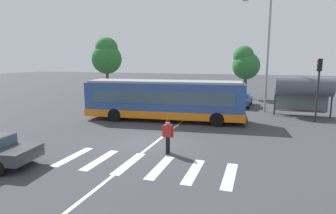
{
  "coord_description": "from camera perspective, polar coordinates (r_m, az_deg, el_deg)",
  "views": [
    {
      "loc": [
        5.57,
        -14.17,
        4.58
      ],
      "look_at": [
        -0.5,
        4.52,
        1.3
      ],
      "focal_mm": 30.06,
      "sensor_mm": 36.0,
      "label": 1
    }
  ],
  "objects": [
    {
      "name": "background_tree_left",
      "position": [
        37.82,
        -12.33,
        10.07
      ],
      "size": [
        3.85,
        3.85,
        7.52
      ],
      "color": "brown",
      "rests_on": "ground_plane"
    },
    {
      "name": "ground_plane",
      "position": [
        15.9,
        -3.36,
        -7.28
      ],
      "size": [
        160.0,
        160.0,
        0.0
      ],
      "primitive_type": "plane",
      "color": "#3D3D42"
    },
    {
      "name": "bus_stop_shelter",
      "position": [
        25.38,
        25.79,
        3.65
      ],
      "size": [
        4.35,
        1.54,
        3.25
      ],
      "color": "#28282B",
      "rests_on": "ground_plane"
    },
    {
      "name": "pedestrian_crossing_street",
      "position": [
        13.9,
        -0.03,
        -5.58
      ],
      "size": [
        0.58,
        0.39,
        1.72
      ],
      "color": "black",
      "rests_on": "ground_plane"
    },
    {
      "name": "city_transit_bus",
      "position": [
        21.37,
        -0.74,
        1.43
      ],
      "size": [
        12.31,
        3.75,
        3.06
      ],
      "color": "black",
      "rests_on": "ground_plane"
    },
    {
      "name": "parked_car_black",
      "position": [
        29.53,
        9.48,
        1.93
      ],
      "size": [
        2.18,
        4.63,
        1.35
      ],
      "color": "black",
      "rests_on": "ground_plane"
    },
    {
      "name": "parked_car_blue",
      "position": [
        29.18,
        14.67,
        1.66
      ],
      "size": [
        2.04,
        4.58,
        1.35
      ],
      "color": "black",
      "rests_on": "ground_plane"
    },
    {
      "name": "traffic_light_far_corner",
      "position": [
        23.36,
        28.21,
        4.84
      ],
      "size": [
        0.33,
        0.32,
        4.69
      ],
      "color": "#28282B",
      "rests_on": "ground_plane"
    },
    {
      "name": "parked_car_champagne",
      "position": [
        29.88,
        4.03,
        2.12
      ],
      "size": [
        2.12,
        4.61,
        1.35
      ],
      "color": "black",
      "rests_on": "ground_plane"
    },
    {
      "name": "crosswalk_painted_stripes",
      "position": [
        12.7,
        -4.82,
        -11.68
      ],
      "size": [
        7.86,
        2.79,
        0.01
      ],
      "color": "silver",
      "rests_on": "ground_plane"
    },
    {
      "name": "lane_center_line",
      "position": [
        17.65,
        -0.47,
        -5.55
      ],
      "size": [
        0.16,
        24.0,
        0.01
      ],
      "primitive_type": "cube",
      "color": "silver",
      "rests_on": "ground_plane"
    },
    {
      "name": "background_tree_right",
      "position": [
        34.9,
        15.4,
        8.6
      ],
      "size": [
        3.24,
        3.24,
        6.28
      ],
      "color": "brown",
      "rests_on": "ground_plane"
    },
    {
      "name": "twin_arm_street_lamp",
      "position": [
        26.46,
        19.7,
        12.22
      ],
      "size": [
        4.81,
        0.32,
        10.0
      ],
      "color": "#939399",
      "rests_on": "ground_plane"
    }
  ]
}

